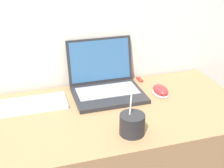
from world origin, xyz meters
name	(u,v)px	position (x,y,z in m)	size (l,w,h in m)	color
laptop	(106,82)	(0.00, 0.51, 0.83)	(0.34, 0.32, 0.25)	#232326
drink_cup	(133,124)	(0.00, 0.12, 0.83)	(0.10, 0.10, 0.17)	#232326
computer_mouse	(161,90)	(0.26, 0.41, 0.80)	(0.07, 0.11, 0.04)	white
external_keyboard	(26,105)	(-0.40, 0.46, 0.79)	(0.37, 0.15, 0.02)	silver
usb_stick	(140,79)	(0.22, 0.59, 0.78)	(0.02, 0.06, 0.01)	#B2261E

